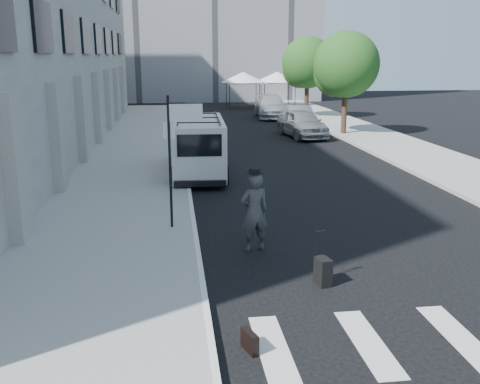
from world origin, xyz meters
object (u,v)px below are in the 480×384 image
object	(u,v)px
parked_car_a	(302,123)
businessman	(254,212)
cargo_van	(199,146)
parked_car_b	(299,117)
briefcase	(250,341)
parked_car_c	(271,107)
suitcase	(323,271)

from	to	relation	value
parked_car_a	businessman	bearing A→B (deg)	-113.89
cargo_van	parked_car_b	distance (m)	15.38
briefcase	businessman	bearing A→B (deg)	61.75
businessman	briefcase	size ratio (longest dim) A/B	4.39
cargo_van	parked_car_c	bearing A→B (deg)	73.72
businessman	parked_car_c	bearing A→B (deg)	-112.53
parked_car_c	parked_car_a	bearing A→B (deg)	-87.21
cargo_van	parked_car_b	size ratio (longest dim) A/B	1.36
suitcase	parked_car_b	size ratio (longest dim) A/B	0.26
cargo_van	parked_car_a	size ratio (longest dim) A/B	1.26
cargo_van	parked_car_c	distance (m)	20.62
parked_car_a	parked_car_c	distance (m)	10.19
parked_car_c	parked_car_b	bearing A→B (deg)	-79.77
briefcase	parked_car_a	world-z (taller)	parked_car_a
cargo_van	businessman	bearing A→B (deg)	-81.98
parked_car_b	suitcase	bearing A→B (deg)	-98.76
briefcase	cargo_van	distance (m)	13.35
cargo_van	parked_car_b	bearing A→B (deg)	63.91
businessman	parked_car_a	world-z (taller)	businessman
parked_car_b	businessman	bearing A→B (deg)	-102.57
businessman	parked_car_b	xyz separation A→B (m)	(6.43, 22.29, -0.25)
suitcase	parked_car_b	distance (m)	25.05
cargo_van	parked_car_b	xyz separation A→B (m)	(7.31, 13.52, -0.43)
suitcase	cargo_van	distance (m)	11.16
suitcase	parked_car_c	world-z (taller)	parked_car_c
parked_car_a	suitcase	bearing A→B (deg)	-109.20
briefcase	parked_car_c	world-z (taller)	parked_car_c
briefcase	suitcase	bearing A→B (deg)	32.93
suitcase	parked_car_c	size ratio (longest dim) A/B	0.20
suitcase	parked_car_c	bearing A→B (deg)	70.33
suitcase	cargo_van	world-z (taller)	cargo_van
businessman	parked_car_a	distance (m)	18.96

